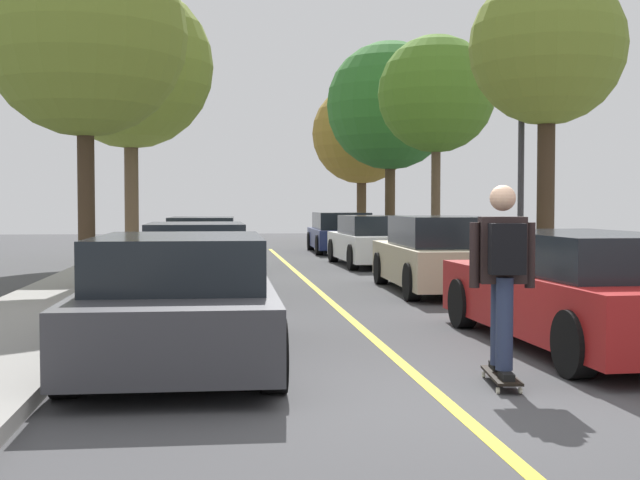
{
  "coord_description": "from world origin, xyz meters",
  "views": [
    {
      "loc": [
        -1.84,
        -7.07,
        1.62
      ],
      "look_at": [
        0.2,
        10.06,
        0.89
      ],
      "focal_mm": 48.09,
      "sensor_mm": 36.0,
      "label": 1
    }
  ],
  "objects_px": {
    "parked_car_left_far": "(202,244)",
    "parked_car_right_near": "(441,255)",
    "parked_car_right_nearest": "(582,290)",
    "parked_car_left_nearest": "(180,300)",
    "parked_car_right_farthest": "(341,232)",
    "fire_hydrant": "(92,280)",
    "parked_car_right_far": "(375,241)",
    "street_tree_right_farthest": "(362,134)",
    "streetlamp": "(522,104)",
    "skateboard": "(501,376)",
    "parked_car_left_near": "(196,260)",
    "street_tree_right_far": "(390,106)",
    "skateboarder": "(503,268)",
    "street_tree_left_nearest": "(84,35)",
    "street_tree_right_nearest": "(547,49)",
    "street_tree_right_near": "(436,95)",
    "street_tree_left_near": "(130,67)"
  },
  "relations": [
    {
      "from": "parked_car_left_far",
      "to": "parked_car_right_near",
      "type": "xyz_separation_m",
      "value": [
        4.46,
        -5.6,
        0.02
      ]
    },
    {
      "from": "parked_car_right_nearest",
      "to": "parked_car_right_near",
      "type": "xyz_separation_m",
      "value": [
        -0.0,
        6.17,
        0.02
      ]
    },
    {
      "from": "parked_car_left_nearest",
      "to": "parked_car_right_farthest",
      "type": "xyz_separation_m",
      "value": [
        4.46,
        19.54,
        0.03
      ]
    },
    {
      "from": "parked_car_right_nearest",
      "to": "parked_car_right_near",
      "type": "height_order",
      "value": "parked_car_right_near"
    },
    {
      "from": "fire_hydrant",
      "to": "parked_car_left_nearest",
      "type": "bearing_deg",
      "value": -70.82
    },
    {
      "from": "parked_car_left_far",
      "to": "parked_car_right_nearest",
      "type": "bearing_deg",
      "value": -69.24
    },
    {
      "from": "parked_car_right_far",
      "to": "street_tree_right_farthest",
      "type": "bearing_deg",
      "value": 81.87
    },
    {
      "from": "parked_car_left_far",
      "to": "streetlamp",
      "type": "distance_m",
      "value": 8.46
    },
    {
      "from": "street_tree_right_farthest",
      "to": "skateboard",
      "type": "bearing_deg",
      "value": -97.08
    },
    {
      "from": "parked_car_right_far",
      "to": "skateboard",
      "type": "bearing_deg",
      "value": -96.1
    },
    {
      "from": "parked_car_left_near",
      "to": "street_tree_right_farthest",
      "type": "relative_size",
      "value": 0.67
    },
    {
      "from": "parked_car_right_nearest",
      "to": "streetlamp",
      "type": "height_order",
      "value": "streetlamp"
    },
    {
      "from": "street_tree_right_far",
      "to": "parked_car_left_far",
      "type": "bearing_deg",
      "value": -126.1
    },
    {
      "from": "street_tree_right_far",
      "to": "streetlamp",
      "type": "distance_m",
      "value": 13.85
    },
    {
      "from": "parked_car_right_farthest",
      "to": "skateboard",
      "type": "xyz_separation_m",
      "value": [
        -1.58,
        -20.99,
        -0.58
      ]
    },
    {
      "from": "streetlamp",
      "to": "parked_car_left_far",
      "type": "bearing_deg",
      "value": 141.45
    },
    {
      "from": "parked_car_left_nearest",
      "to": "skateboarder",
      "type": "xyz_separation_m",
      "value": [
        2.88,
        -1.49,
        0.42
      ]
    },
    {
      "from": "street_tree_left_nearest",
      "to": "skateboard",
      "type": "height_order",
      "value": "street_tree_left_nearest"
    },
    {
      "from": "parked_car_right_nearest",
      "to": "skateboard",
      "type": "bearing_deg",
      "value": -130.02
    },
    {
      "from": "parked_car_left_nearest",
      "to": "street_tree_right_nearest",
      "type": "bearing_deg",
      "value": 45.4
    },
    {
      "from": "parked_car_left_near",
      "to": "parked_car_right_farthest",
      "type": "height_order",
      "value": "parked_car_right_farthest"
    },
    {
      "from": "parked_car_right_far",
      "to": "skateboard",
      "type": "height_order",
      "value": "parked_car_right_far"
    },
    {
      "from": "street_tree_left_nearest",
      "to": "street_tree_right_nearest",
      "type": "bearing_deg",
      "value": -3.36
    },
    {
      "from": "parked_car_left_far",
      "to": "street_tree_right_nearest",
      "type": "xyz_separation_m",
      "value": [
        6.43,
        -5.67,
        3.82
      ]
    },
    {
      "from": "parked_car_right_near",
      "to": "parked_car_right_far",
      "type": "height_order",
      "value": "parked_car_right_near"
    },
    {
      "from": "street_tree_right_nearest",
      "to": "skateboarder",
      "type": "relative_size",
      "value": 3.46
    },
    {
      "from": "parked_car_left_far",
      "to": "parked_car_right_far",
      "type": "xyz_separation_m",
      "value": [
        4.46,
        1.12,
        -0.01
      ]
    },
    {
      "from": "parked_car_right_nearest",
      "to": "skateboarder",
      "type": "xyz_separation_m",
      "value": [
        -1.58,
        -1.91,
        0.4
      ]
    },
    {
      "from": "parked_car_right_far",
      "to": "street_tree_right_far",
      "type": "bearing_deg",
      "value": 75.67
    },
    {
      "from": "fire_hydrant",
      "to": "street_tree_right_nearest",
      "type": "bearing_deg",
      "value": 15.54
    },
    {
      "from": "parked_car_right_far",
      "to": "skateboarder",
      "type": "height_order",
      "value": "skateboarder"
    },
    {
      "from": "street_tree_right_nearest",
      "to": "parked_car_right_farthest",
      "type": "bearing_deg",
      "value": 98.58
    },
    {
      "from": "street_tree_right_far",
      "to": "street_tree_right_farthest",
      "type": "relative_size",
      "value": 1.1
    },
    {
      "from": "skateboarder",
      "to": "parked_car_left_nearest",
      "type": "bearing_deg",
      "value": 152.69
    },
    {
      "from": "street_tree_right_near",
      "to": "parked_car_right_near",
      "type": "bearing_deg",
      "value": -103.8
    },
    {
      "from": "parked_car_left_far",
      "to": "parked_car_left_near",
      "type": "bearing_deg",
      "value": -90.01
    },
    {
      "from": "streetlamp",
      "to": "street_tree_right_farthest",
      "type": "bearing_deg",
      "value": 89.38
    },
    {
      "from": "parked_car_right_far",
      "to": "parked_car_right_farthest",
      "type": "distance_m",
      "value": 6.23
    },
    {
      "from": "street_tree_right_near",
      "to": "fire_hydrant",
      "type": "xyz_separation_m",
      "value": [
        -7.93,
        -10.29,
        -4.18
      ]
    },
    {
      "from": "parked_car_left_nearest",
      "to": "street_tree_left_near",
      "type": "distance_m",
      "value": 15.97
    },
    {
      "from": "parked_car_left_near",
      "to": "streetlamp",
      "type": "distance_m",
      "value": 6.94
    },
    {
      "from": "street_tree_right_near",
      "to": "skateboard",
      "type": "bearing_deg",
      "value": -102.44
    },
    {
      "from": "parked_car_right_near",
      "to": "fire_hydrant",
      "type": "relative_size",
      "value": 6.41
    },
    {
      "from": "parked_car_left_far",
      "to": "street_tree_left_nearest",
      "type": "xyz_separation_m",
      "value": [
        -1.97,
        -5.18,
        3.98
      ]
    },
    {
      "from": "street_tree_right_far",
      "to": "skateboarder",
      "type": "bearing_deg",
      "value": -98.96
    },
    {
      "from": "parked_car_right_nearest",
      "to": "street_tree_left_near",
      "type": "xyz_separation_m",
      "value": [
        -6.43,
        14.71,
        4.7
      ]
    },
    {
      "from": "parked_car_right_farthest",
      "to": "street_tree_right_far",
      "type": "height_order",
      "value": "street_tree_right_far"
    },
    {
      "from": "street_tree_right_nearest",
      "to": "street_tree_right_near",
      "type": "relative_size",
      "value": 0.94
    },
    {
      "from": "parked_car_left_near",
      "to": "skateboard",
      "type": "xyz_separation_m",
      "value": [
        2.89,
        -7.68,
        -0.55
      ]
    },
    {
      "from": "street_tree_right_nearest",
      "to": "parked_car_right_far",
      "type": "bearing_deg",
      "value": 106.13
    }
  ]
}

